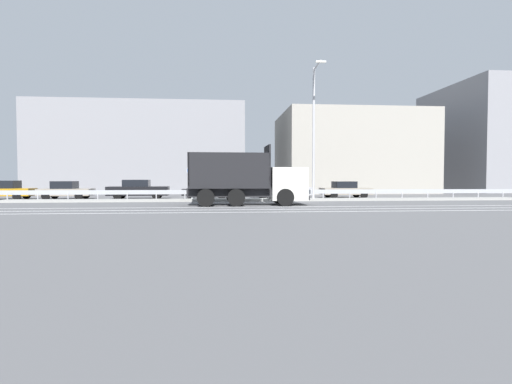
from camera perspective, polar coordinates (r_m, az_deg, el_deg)
name	(u,v)px	position (r m, az deg, el deg)	size (l,w,h in m)	color
ground_plane	(274,203)	(27.23, 2.64, -1.51)	(320.00, 320.00, 0.00)	#565659
lane_strip_0	(249,207)	(23.03, -1.08, -2.16)	(67.86, 0.16, 0.01)	silver
lane_strip_1	(251,210)	(21.23, -0.73, -2.52)	(67.86, 0.16, 0.01)	silver
lane_strip_2	(253,212)	(19.67, -0.38, -2.89)	(67.86, 0.16, 0.01)	silver
median_island	(271,200)	(29.01, 2.16, -1.11)	(37.32, 1.10, 0.18)	gray
median_guardrail	(269,192)	(30.29, 1.85, -0.07)	(67.86, 0.09, 0.78)	#9EA0A5
dump_truck	(261,185)	(24.86, 0.68, 1.06)	(7.42, 2.87, 3.69)	silver
median_road_sign	(193,182)	(28.80, -9.06, 1.47)	(0.82, 0.16, 2.62)	white
street_lamp_1	(314,127)	(29.66, 8.31, 9.16)	(0.71, 2.48, 9.70)	#ADADB2
parked_car_1	(4,190)	(36.32, -32.37, 0.22)	(4.40, 1.98, 1.47)	#B27A14
parked_car_2	(66,190)	(34.50, -25.51, 0.22)	(3.93, 2.15, 1.42)	gray
parked_car_3	(138,189)	(32.76, -16.49, 0.35)	(4.73, 1.99, 1.53)	black
parked_car_4	(207,191)	(31.86, -7.07, 0.20)	(3.90, 1.94, 1.32)	black
parked_car_5	(280,189)	(32.60, 3.50, 0.36)	(4.87, 2.22, 1.44)	#A3A3A8
parked_car_6	(345,190)	(34.14, 12.62, 0.34)	(4.16, 2.01, 1.38)	gray
background_building_0	(142,150)	(46.99, -15.93, 5.86)	(22.65, 8.91, 9.73)	gray
background_building_1	(349,154)	(48.18, 13.20, 5.37)	(15.94, 12.57, 9.03)	gray
background_building_2	(490,139)	(59.43, 30.46, 6.49)	(11.89, 15.72, 13.13)	gray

